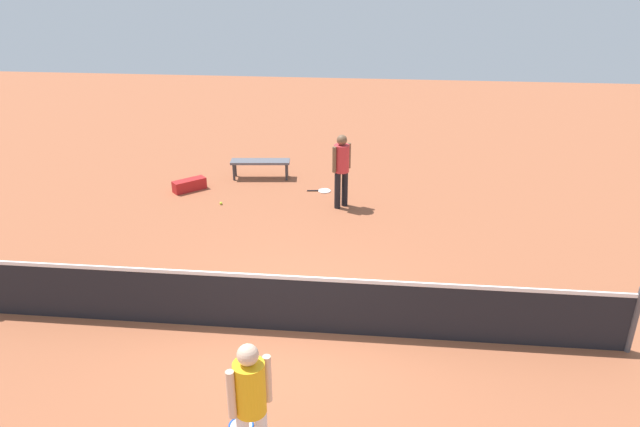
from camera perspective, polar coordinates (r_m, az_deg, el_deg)
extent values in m
plane|color=#9E5638|center=(9.27, -3.03, -11.24)|extent=(40.00, 40.00, 0.00)
cylinder|color=#4C4C51|center=(9.64, 28.17, -9.09)|extent=(0.09, 0.09, 1.07)
cube|color=black|center=(9.01, -3.09, -8.88)|extent=(10.00, 0.02, 0.91)
cube|color=white|center=(8.76, -3.16, -6.21)|extent=(10.00, 0.04, 0.06)
cylinder|color=black|center=(13.42, 2.41, 2.47)|extent=(0.20, 0.20, 0.85)
cylinder|color=black|center=(13.28, 1.71, 2.25)|extent=(0.20, 0.20, 0.85)
cylinder|color=red|center=(13.10, 2.11, 5.35)|extent=(0.48, 0.48, 0.62)
cylinder|color=brown|center=(13.23, 2.81, 5.62)|extent=(0.13, 0.13, 0.58)
cylinder|color=brown|center=(12.96, 1.40, 5.24)|extent=(0.13, 0.13, 0.58)
sphere|color=brown|center=(12.97, 2.14, 7.13)|extent=(0.33, 0.33, 0.23)
cylinder|color=yellow|center=(6.47, -6.82, -16.42)|extent=(0.48, 0.48, 0.62)
cylinder|color=beige|center=(6.39, -8.60, -16.93)|extent=(0.13, 0.13, 0.58)
cylinder|color=beige|center=(6.53, -5.11, -15.64)|extent=(0.13, 0.13, 0.58)
sphere|color=beige|center=(6.21, -7.01, -13.43)|extent=(0.32, 0.32, 0.23)
torus|color=white|center=(14.38, 0.43, 2.22)|extent=(0.35, 0.35, 0.02)
cylinder|color=silver|center=(14.38, 0.43, 2.22)|extent=(0.30, 0.30, 0.00)
cylinder|color=black|center=(14.37, -0.71, 2.23)|extent=(0.28, 0.06, 0.03)
torus|color=blue|center=(7.75, -7.65, -19.68)|extent=(0.44, 0.44, 0.02)
cylinder|color=silver|center=(7.75, -7.65, -19.68)|extent=(0.37, 0.37, 0.00)
cylinder|color=black|center=(7.95, -8.44, -18.37)|extent=(0.18, 0.25, 0.03)
sphere|color=#C6E033|center=(9.75, 4.79, -9.07)|extent=(0.07, 0.07, 0.07)
sphere|color=#C6E033|center=(13.79, -9.57, 0.98)|extent=(0.07, 0.07, 0.07)
sphere|color=#C6E033|center=(10.43, -16.46, -7.72)|extent=(0.07, 0.07, 0.07)
cube|color=#595960|center=(15.16, -5.80, 5.03)|extent=(1.53, 0.55, 0.06)
cylinder|color=#333338|center=(15.33, -3.22, 4.38)|extent=(0.07, 0.07, 0.42)
cylinder|color=#333338|center=(15.46, -8.20, 4.34)|extent=(0.07, 0.07, 0.42)
cylinder|color=#333338|center=(15.05, -3.27, 4.00)|extent=(0.07, 0.07, 0.42)
cylinder|color=#333338|center=(15.18, -8.34, 3.96)|extent=(0.07, 0.07, 0.42)
cube|color=#B21E1E|center=(14.73, -12.53, 2.71)|extent=(0.78, 0.75, 0.28)
cylinder|color=black|center=(14.87, -11.31, 3.02)|extent=(0.25, 0.26, 0.27)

